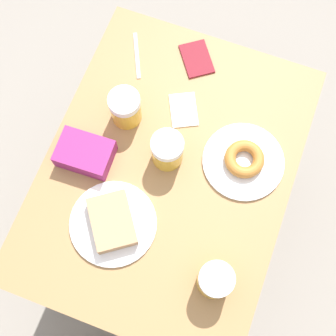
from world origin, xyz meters
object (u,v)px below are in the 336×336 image
fork (137,55)px  passport_near_edge (197,59)px  beer_mug_left (125,108)px  plate_with_cake (113,222)px  blue_pouch (85,154)px  beer_mug_center (167,150)px  beer_mug_right (215,280)px  napkin_folded (184,110)px  plate_with_donut (244,160)px

fork → passport_near_edge: (-0.19, -0.06, 0.00)m
beer_mug_left → passport_near_edge: bearing=-117.2°
plate_with_cake → blue_pouch: blue_pouch is taller
fork → blue_pouch: (0.01, 0.38, 0.03)m
beer_mug_center → beer_mug_right: same height
beer_mug_right → napkin_folded: size_ratio=0.85×
beer_mug_left → beer_mug_right: (-0.42, 0.39, 0.00)m
beer_mug_right → blue_pouch: size_ratio=0.71×
beer_mug_right → fork: 0.76m
beer_mug_center → beer_mug_right: 0.39m
beer_mug_center → beer_mug_right: size_ratio=1.00×
passport_near_edge → napkin_folded: bearing=96.6°
blue_pouch → beer_mug_right: bearing=155.6°
beer_mug_left → blue_pouch: (0.06, 0.17, -0.03)m
passport_near_edge → beer_mug_right: bearing=113.0°
beer_mug_center → passport_near_edge: size_ratio=0.77×
beer_mug_right → fork: (0.47, -0.60, -0.06)m
beer_mug_left → napkin_folded: (-0.16, -0.08, -0.06)m
beer_mug_right → passport_near_edge: 0.71m
passport_near_edge → blue_pouch: 0.48m
fork → passport_near_edge: bearing=-163.6°
blue_pouch → beer_mug_center: bearing=-159.7°
plate_with_donut → beer_mug_left: 0.39m
beer_mug_right → beer_mug_left: bearing=-42.9°
plate_with_donut → beer_mug_right: (-0.03, 0.37, 0.04)m
fork → beer_mug_center: bearing=126.2°
plate_with_cake → passport_near_edge: (-0.05, -0.60, -0.02)m
plate_with_donut → beer_mug_left: beer_mug_left is taller
plate_with_donut → napkin_folded: size_ratio=1.78×
beer_mug_left → fork: size_ratio=0.75×
plate_with_cake → plate_with_donut: 0.43m
beer_mug_right → blue_pouch: 0.53m
beer_mug_center → fork: bearing=-53.8°
beer_mug_center → fork: 0.37m
beer_mug_center → plate_with_donut: bearing=-163.5°
plate_with_cake → plate_with_donut: bearing=-133.4°
beer_mug_left → blue_pouch: beer_mug_left is taller
beer_mug_center → blue_pouch: size_ratio=0.71×
fork → beer_mug_right: bearing=127.9°
plate_with_donut → blue_pouch: size_ratio=1.49×
beer_mug_center → beer_mug_right: bearing=129.5°
blue_pouch → plate_with_cake: bearing=133.6°
plate_with_cake → beer_mug_center: 0.26m
plate_with_cake → plate_with_donut: (-0.30, -0.31, -0.00)m
fork → passport_near_edge: size_ratio=1.03×
beer_mug_left → passport_near_edge: size_ratio=0.77×
plate_with_donut → blue_pouch: (0.45, 0.15, 0.02)m
beer_mug_center → fork: (0.22, -0.30, -0.06)m
plate_with_donut → beer_mug_left: size_ratio=2.09×
beer_mug_left → passport_near_edge: (-0.14, -0.27, -0.06)m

